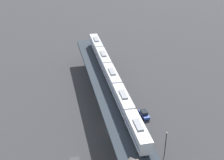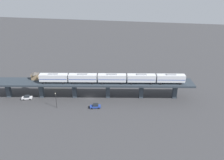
{
  "view_description": "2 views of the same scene",
  "coord_description": "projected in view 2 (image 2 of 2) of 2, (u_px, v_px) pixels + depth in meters",
  "views": [
    {
      "loc": [
        3.7,
        67.22,
        52.26
      ],
      "look_at": [
        0.5,
        -10.48,
        9.29
      ],
      "focal_mm": 50.0,
      "sensor_mm": 36.0,
      "label": 1
    },
    {
      "loc": [
        -83.34,
        -27.07,
        48.81
      ],
      "look_at": [
        0.5,
        -10.48,
        9.29
      ],
      "focal_mm": 35.0,
      "sensor_mm": 36.0,
      "label": 2
    }
  ],
  "objects": [
    {
      "name": "elevated_viaduct",
      "position": [
        89.0,
        84.0,
        96.65
      ],
      "size": [
        24.91,
        92.0,
        7.79
      ],
      "color": "#283039",
      "rests_on": "ground"
    },
    {
      "name": "ground_plane",
      "position": [
        89.0,
        97.0,
        99.46
      ],
      "size": [
        400.0,
        400.0,
        0.0
      ],
      "primitive_type": "plane",
      "color": "#38383A"
    },
    {
      "name": "signal_hut",
      "position": [
        35.0,
        75.0,
        97.91
      ],
      "size": [
        3.75,
        3.75,
        3.4
      ],
      "color": "#8C7251",
      "rests_on": "elevated_viaduct"
    },
    {
      "name": "subway_train",
      "position": [
        112.0,
        78.0,
        93.73
      ],
      "size": [
        14.05,
        61.88,
        4.45
      ],
      "color": "silver",
      "rests_on": "elevated_viaduct"
    },
    {
      "name": "street_car_white",
      "position": [
        27.0,
        97.0,
        97.27
      ],
      "size": [
        3.05,
        4.74,
        1.89
      ],
      "color": "silver",
      "rests_on": "ground"
    },
    {
      "name": "street_car_blue",
      "position": [
        95.0,
        106.0,
        90.64
      ],
      "size": [
        2.91,
        4.72,
        1.89
      ],
      "color": "#233D93",
      "rests_on": "ground"
    },
    {
      "name": "street_lamp",
      "position": [
        56.0,
        99.0,
        89.56
      ],
      "size": [
        0.44,
        0.44,
        6.94
      ],
      "color": "black",
      "rests_on": "ground"
    },
    {
      "name": "delivery_truck",
      "position": [
        62.0,
        82.0,
        110.11
      ],
      "size": [
        3.68,
        7.51,
        3.2
      ],
      "color": "#333338",
      "rests_on": "ground"
    }
  ]
}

